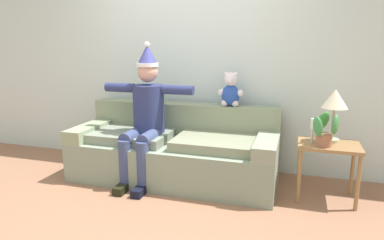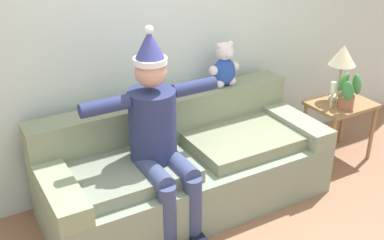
% 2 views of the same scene
% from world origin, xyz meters
% --- Properties ---
extents(ground_plane, '(10.00, 10.00, 0.00)m').
position_xyz_m(ground_plane, '(0.00, 0.00, 0.00)').
color(ground_plane, '#94654A').
extents(back_wall, '(7.00, 0.10, 2.70)m').
position_xyz_m(back_wall, '(0.00, 1.55, 1.35)').
color(back_wall, silver).
rests_on(back_wall, ground_plane).
extents(couch, '(2.23, 0.91, 0.80)m').
position_xyz_m(couch, '(0.00, 1.01, 0.31)').
color(couch, gray).
rests_on(couch, ground_plane).
extents(person_seated, '(1.02, 0.77, 1.50)m').
position_xyz_m(person_seated, '(-0.29, 0.85, 0.76)').
color(person_seated, navy).
rests_on(person_seated, ground_plane).
extents(teddy_bear, '(0.29, 0.17, 0.38)m').
position_xyz_m(teddy_bear, '(0.55, 1.30, 0.97)').
color(teddy_bear, '#2649A8').
rests_on(teddy_bear, couch).
extents(side_table, '(0.56, 0.42, 0.56)m').
position_xyz_m(side_table, '(1.58, 0.92, 0.46)').
color(side_table, olive).
rests_on(side_table, ground_plane).
extents(table_lamp, '(0.24, 0.24, 0.51)m').
position_xyz_m(table_lamp, '(1.60, 1.00, 0.95)').
color(table_lamp, '#B8BB94').
rests_on(table_lamp, side_table).
extents(potted_plant, '(0.27, 0.23, 0.34)m').
position_xyz_m(potted_plant, '(1.52, 0.82, 0.71)').
color(potted_plant, '#9B6247').
rests_on(potted_plant, side_table).
extents(candle_tall, '(0.04, 0.04, 0.24)m').
position_xyz_m(candle_tall, '(1.42, 0.90, 0.71)').
color(candle_tall, beige).
rests_on(candle_tall, side_table).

